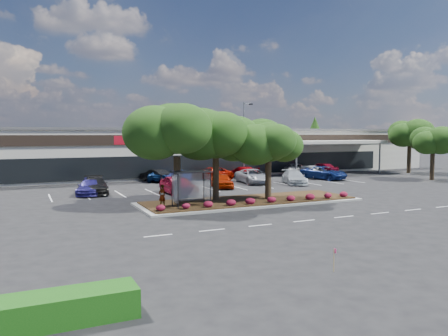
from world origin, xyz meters
name	(u,v)px	position (x,y,z in m)	size (l,w,h in m)	color
ground	(299,208)	(0.00, 0.00, 0.00)	(160.00, 160.00, 0.00)	black
retail_store	(164,150)	(0.06, 33.91, 3.15)	(80.40, 25.20, 6.25)	silver
landscape_island	(250,201)	(-2.00, 4.00, 0.12)	(18.00, 6.00, 0.26)	gray
lane_markings	(235,192)	(-0.14, 10.42, 0.01)	(33.12, 20.06, 0.01)	silver
shrub_row	(263,200)	(-2.00, 1.90, 0.51)	(17.00, 0.80, 0.50)	maroon
bus_shelter	(191,178)	(-7.50, 2.95, 2.31)	(2.75, 1.55, 2.59)	black
island_tree_west	(177,152)	(-8.00, 4.50, 4.21)	(7.20, 7.20, 7.89)	#1D3912
island_tree_mid	(216,154)	(-4.50, 5.20, 3.92)	(6.60, 6.60, 7.32)	#1D3912
island_tree_east	(268,159)	(-0.50, 3.70, 3.51)	(5.80, 5.80, 6.50)	#1D3912
hedge_south_west	(50,310)	(-18.00, -13.50, 0.45)	(5.00, 1.30, 0.90)	#0E4A0E
tree_east_near	(433,153)	(26.00, 10.00, 3.25)	(5.60, 5.60, 6.51)	#1D3912
tree_east_far	(409,146)	(31.00, 18.00, 3.81)	(6.40, 6.40, 7.62)	#1D3912
conifer_north_east	(315,139)	(34.00, 44.00, 4.50)	(3.96, 3.96, 9.00)	#1D3912
person_waiting	(162,196)	(-9.52, 3.44, 1.08)	(0.60, 0.39, 1.63)	#594C47
light_pole	(245,145)	(6.87, 21.96, 4.18)	(1.43, 0.52, 9.46)	gray
survey_stake	(334,257)	(-7.32, -13.00, 0.61)	(0.07, 0.14, 0.94)	#9B8251
car_0	(95,185)	(-12.56, 14.57, 0.77)	(2.17, 5.34, 1.55)	black
car_1	(90,187)	(-13.07, 14.16, 0.70)	(1.96, 4.81, 1.40)	navy
car_2	(176,185)	(-5.85, 11.17, 0.85)	(2.01, 4.98, 1.70)	maroon
car_3	(180,185)	(-5.33, 11.63, 0.76)	(1.81, 4.49, 1.53)	#711404
car_4	(222,181)	(-0.10, 13.62, 0.75)	(1.77, 4.40, 1.50)	#9F2103
car_5	(253,176)	(4.78, 15.92, 0.79)	(2.63, 5.71, 1.59)	#9FA3AA
car_6	(294,177)	(8.56, 13.37, 0.74)	(2.07, 5.10, 1.48)	#ACB3B8
car_8	(324,173)	(14.58, 15.96, 0.80)	(2.66, 5.76, 1.60)	navy
car_10	(155,175)	(-4.65, 22.20, 0.72)	(1.53, 4.38, 1.44)	black
car_11	(160,175)	(-4.09, 22.41, 0.68)	(2.25, 4.88, 1.36)	navy
car_12	(179,177)	(-2.97, 18.59, 0.80)	(2.66, 5.78, 1.61)	navy
car_13	(212,173)	(2.12, 21.41, 0.77)	(2.55, 5.53, 1.54)	#920E01
car_14	(243,172)	(6.44, 21.68, 0.73)	(2.04, 5.02, 1.46)	#940409
car_15	(294,169)	(14.72, 22.44, 0.78)	(2.59, 5.61, 1.56)	#BABABA
car_16	(308,172)	(13.96, 18.33, 0.79)	(2.21, 5.43, 1.58)	silver
car_17	(321,169)	(17.92, 20.89, 0.85)	(2.01, 4.99, 1.70)	maroon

